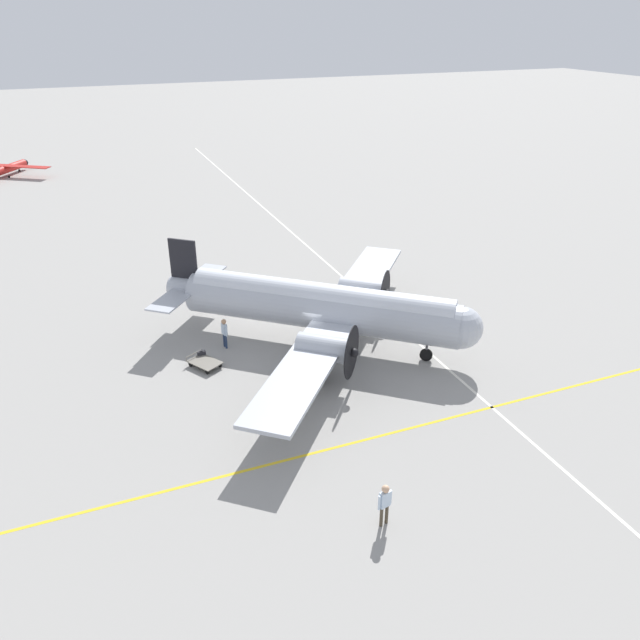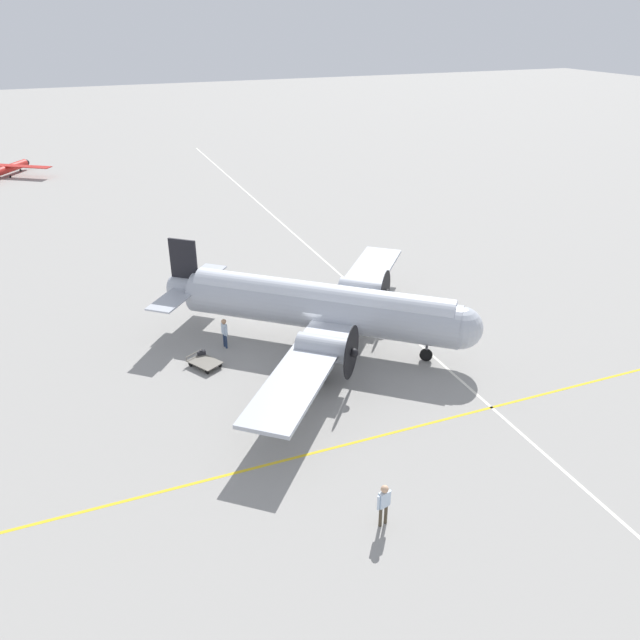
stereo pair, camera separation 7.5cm
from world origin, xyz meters
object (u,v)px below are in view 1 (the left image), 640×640
crew_foreground (385,501)px  light_aircraft_distant (5,169)px  airliner_main (326,307)px  passenger_boarding (224,330)px  baggage_cart (205,362)px  suitcase_near_door (202,355)px

crew_foreground → light_aircraft_distant: (-15.49, 65.75, -0.27)m
airliner_main → light_aircraft_distant: airliner_main is taller
passenger_boarding → light_aircraft_distant: 51.82m
airliner_main → passenger_boarding: airliner_main is taller
airliner_main → passenger_boarding: bearing=-159.5°
crew_foreground → baggage_cart: bearing=91.7°
suitcase_near_door → baggage_cart: 0.80m
airliner_main → crew_foreground: size_ratio=10.30×
suitcase_near_door → light_aircraft_distant: 52.32m
crew_foreground → passenger_boarding: 15.83m
passenger_boarding → baggage_cart: bearing=-54.4°
passenger_boarding → light_aircraft_distant: light_aircraft_distant is taller
crew_foreground → light_aircraft_distant: size_ratio=0.19×
light_aircraft_distant → suitcase_near_door: bearing=-133.0°
suitcase_near_door → baggage_cart: size_ratio=0.28×
airliner_main → light_aircraft_distant: 55.32m
airliner_main → crew_foreground: 14.24m
suitcase_near_door → airliner_main: bearing=-8.2°
crew_foreground → baggage_cart: (-3.66, 13.99, -0.86)m
baggage_cart → passenger_boarding: bearing=106.7°
passenger_boarding → suitcase_near_door: passenger_boarding is taller
airliner_main → passenger_boarding: 5.95m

